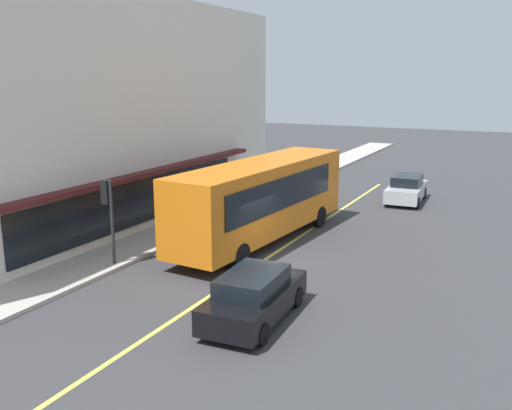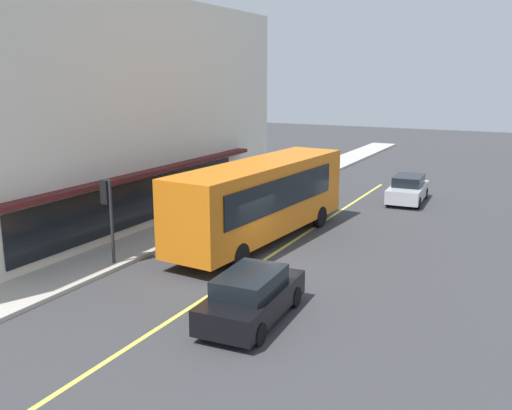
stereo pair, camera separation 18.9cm
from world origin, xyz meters
TOP-DOWN VIEW (x-y plane):
  - ground at (0.00, 0.00)m, footprint 120.00×120.00m
  - sidewalk at (0.00, 5.53)m, footprint 80.00×2.43m
  - lane_centre_stripe at (0.00, 0.00)m, footprint 36.00×0.16m
  - storefront_building at (1.51, 10.79)m, footprint 25.64×8.70m
  - bus at (2.64, 1.24)m, footprint 11.28×3.32m
  - traffic_light at (-2.99, 4.88)m, footprint 0.30×0.52m
  - car_silver at (13.44, -2.70)m, footprint 4.39×2.05m
  - car_black at (-4.81, -2.14)m, footprint 4.39×2.05m

SIDE VIEW (x-z plane):
  - ground at x=0.00m, z-range 0.00..0.00m
  - lane_centre_stripe at x=0.00m, z-range 0.00..0.01m
  - sidewalk at x=0.00m, z-range 0.00..0.15m
  - car_silver at x=13.44m, z-range -0.02..1.50m
  - car_black at x=-4.81m, z-range -0.02..1.50m
  - bus at x=2.64m, z-range 0.24..3.74m
  - traffic_light at x=-2.99m, z-range 0.93..4.13m
  - storefront_building at x=1.51m, z-range -0.01..10.69m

